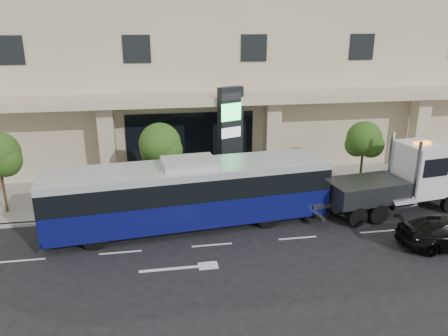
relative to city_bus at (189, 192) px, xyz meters
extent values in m
plane|color=black|center=(0.77, -0.66, -1.74)|extent=(120.00, 120.00, 0.00)
cube|color=gray|center=(0.77, 4.34, -1.66)|extent=(120.00, 6.00, 0.15)
cube|color=gray|center=(0.77, 1.34, -1.66)|extent=(120.00, 0.30, 0.15)
cube|color=tan|center=(0.77, 14.84, 8.26)|extent=(60.00, 15.00, 20.00)
cube|color=tan|center=(0.77, 6.14, 3.46)|extent=(60.00, 2.80, 0.50)
cube|color=black|center=(0.77, 7.31, 0.41)|extent=(8.00, 0.12, 4.00)
cube|color=tan|center=(-4.23, 6.14, 0.86)|extent=(0.90, 0.90, 4.90)
cube|color=tan|center=(5.77, 6.14, 0.86)|extent=(0.90, 0.90, 4.90)
cube|color=tan|center=(15.77, 6.14, 0.86)|extent=(0.90, 0.90, 4.90)
cylinder|color=#422B19|center=(-9.23, 2.94, -0.19)|extent=(0.14, 0.14, 2.80)
sphere|color=#203F12|center=(-8.88, 2.74, 1.21)|extent=(1.65, 1.65, 1.65)
cylinder|color=#422B19|center=(-1.23, 2.94, -0.12)|extent=(0.14, 0.14, 2.94)
sphere|color=#203F12|center=(-1.23, 2.94, 1.69)|extent=(2.20, 2.20, 2.20)
sphere|color=#203F12|center=(-0.88, 2.74, 1.35)|extent=(1.65, 1.65, 1.65)
sphere|color=#203F12|center=(-1.53, 3.14, 1.27)|extent=(1.54, 1.54, 1.54)
cylinder|color=#422B19|center=(10.27, 2.94, -0.22)|extent=(0.14, 0.14, 2.73)
sphere|color=#203F12|center=(10.27, 2.94, 1.45)|extent=(2.00, 2.00, 2.00)
sphere|color=#203F12|center=(10.62, 2.74, 1.14)|extent=(1.50, 1.50, 1.50)
sphere|color=#203F12|center=(9.97, 3.14, 1.06)|extent=(1.40, 1.40, 1.40)
cylinder|color=black|center=(-4.33, -1.63, -1.18)|extent=(1.15, 0.45, 1.12)
cylinder|color=black|center=(-4.57, 0.71, -1.18)|extent=(1.15, 0.45, 1.12)
cylinder|color=black|center=(3.69, -0.80, -1.18)|extent=(1.15, 0.45, 1.12)
cylinder|color=black|center=(3.45, 1.54, -1.18)|extent=(1.15, 0.45, 1.12)
cube|color=#0B0F51|center=(0.01, 0.00, -0.67)|extent=(13.65, 4.16, 1.34)
cube|color=black|center=(0.01, 0.00, 0.50)|extent=(13.65, 4.20, 1.01)
cube|color=#B7BCC0|center=(0.01, 0.00, 1.17)|extent=(13.65, 4.16, 0.34)
cube|color=#B7BCC0|center=(0.01, 0.00, 1.51)|extent=(2.63, 2.03, 0.34)
cube|color=#2D3033|center=(-6.62, -0.68, -1.23)|extent=(0.42, 2.80, 0.34)
cube|color=#2D3033|center=(6.64, 0.68, -1.23)|extent=(0.42, 2.80, 0.34)
cube|color=#2D3033|center=(10.82, -0.09, -1.00)|extent=(7.87, 1.99, 0.37)
cube|color=white|center=(13.78, 0.33, -0.13)|extent=(2.11, 2.35, 1.38)
cube|color=white|center=(11.96, 0.07, 0.52)|extent=(2.14, 2.53, 2.67)
cube|color=black|center=(12.83, 0.19, 0.93)|extent=(0.38, 2.02, 1.10)
cylinder|color=silver|center=(11.10, -1.07, 0.75)|extent=(0.19, 0.19, 3.13)
cylinder|color=silver|center=(10.82, 0.93, 0.75)|extent=(0.19, 0.19, 3.13)
cube|color=#2D3033|center=(8.87, -0.36, -0.31)|extent=(4.13, 2.72, 1.01)
cube|color=#2D3033|center=(6.68, -0.67, -0.86)|extent=(1.49, 0.46, 0.20)
cube|color=#2D3033|center=(6.13, -0.74, -1.23)|extent=(0.46, 1.67, 0.17)
cube|color=orange|center=(11.96, 0.07, 1.90)|extent=(0.86, 0.43, 0.13)
cylinder|color=black|center=(13.29, 1.23, -1.23)|extent=(1.04, 0.43, 1.01)
cylinder|color=black|center=(9.18, -1.29, -1.23)|extent=(1.04, 0.43, 1.01)
cylinder|color=black|center=(8.91, 0.62, -1.23)|extent=(1.04, 0.43, 1.01)
cylinder|color=black|center=(8.00, -1.46, -1.23)|extent=(1.04, 0.43, 1.01)
cylinder|color=black|center=(7.73, 0.46, -1.23)|extent=(1.04, 0.43, 1.01)
cube|color=black|center=(2.86, 4.75, 1.36)|extent=(1.55, 1.02, 5.89)
cube|color=#25E15B|center=(2.86, 4.47, 2.93)|extent=(1.20, 0.55, 0.98)
cube|color=silver|center=(2.86, 4.47, 1.75)|extent=(1.20, 0.55, 0.59)
cube|color=#262628|center=(2.86, 4.47, 3.81)|extent=(1.20, 0.55, 0.39)
camera|label=1|loc=(-1.61, -19.42, 7.71)|focal=35.00mm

